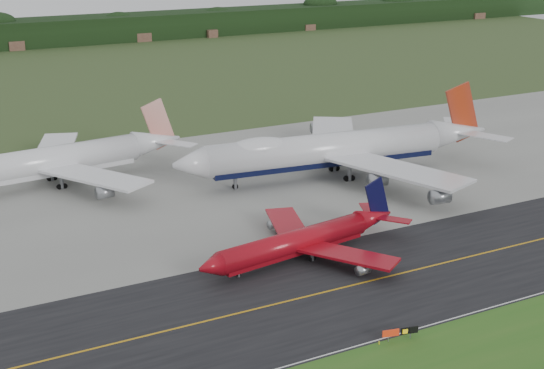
% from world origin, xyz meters
% --- Properties ---
extents(ground, '(600.00, 600.00, 0.00)m').
position_xyz_m(ground, '(0.00, 0.00, 0.00)').
color(ground, '#2B431F').
rests_on(ground, ground).
extents(taxiway, '(400.00, 32.00, 0.02)m').
position_xyz_m(taxiway, '(0.00, -4.00, 0.01)').
color(taxiway, black).
rests_on(taxiway, ground).
extents(apron, '(400.00, 78.00, 0.01)m').
position_xyz_m(apron, '(0.00, 51.00, 0.01)').
color(apron, gray).
rests_on(apron, ground).
extents(taxiway_centreline, '(400.00, 0.40, 0.00)m').
position_xyz_m(taxiway_centreline, '(0.00, -4.00, 0.03)').
color(taxiway_centreline, '#C88C12').
rests_on(taxiway_centreline, taxiway).
extents(taxiway_edge_line, '(400.00, 0.25, 0.00)m').
position_xyz_m(taxiway_edge_line, '(0.00, -19.50, 0.03)').
color(taxiway_edge_line, silver).
rests_on(taxiway_edge_line, taxiway).
extents(horizon_treeline, '(700.00, 25.00, 12.00)m').
position_xyz_m(horizon_treeline, '(0.00, 273.76, 5.47)').
color(horizon_treeline, black).
rests_on(horizon_treeline, ground).
extents(jet_ba_747, '(76.35, 62.88, 19.19)m').
position_xyz_m(jet_ba_747, '(29.32, 43.45, 6.53)').
color(jet_ba_747, silver).
rests_on(jet_ba_747, ground).
extents(jet_red_737, '(40.60, 32.78, 10.97)m').
position_xyz_m(jet_red_737, '(1.78, 8.97, 3.03)').
color(jet_red_737, maroon).
rests_on(jet_red_737, ground).
extents(jet_star_tail, '(60.83, 50.61, 16.04)m').
position_xyz_m(jet_star_tail, '(-27.53, 66.44, 5.35)').
color(jet_star_tail, silver).
rests_on(jet_star_tail, ground).
extents(taxiway_sign, '(5.13, 1.25, 1.73)m').
position_xyz_m(taxiway_sign, '(-0.11, -20.80, 1.22)').
color(taxiway_sign, slate).
rests_on(taxiway_sign, ground).
extents(edge_marker_center, '(0.16, 0.16, 0.50)m').
position_xyz_m(edge_marker_center, '(-3.31, -20.50, 0.25)').
color(edge_marker_center, yellow).
rests_on(edge_marker_center, ground).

